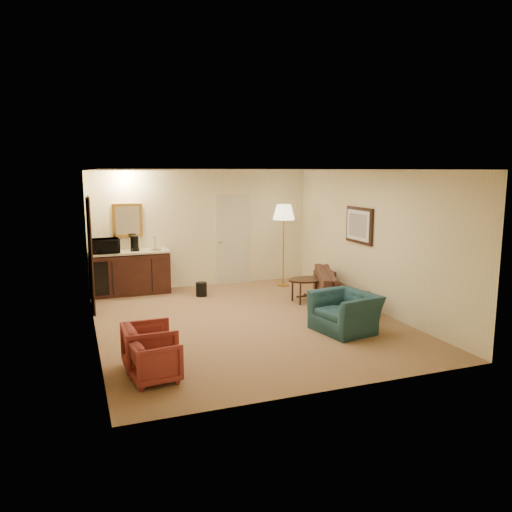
{
  "coord_description": "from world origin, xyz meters",
  "views": [
    {
      "loc": [
        -2.76,
        -7.93,
        2.57
      ],
      "look_at": [
        0.36,
        0.5,
        1.05
      ],
      "focal_mm": 35.0,
      "sensor_mm": 36.0,
      "label": 1
    }
  ],
  "objects_px": {
    "wetbar_cabinet": "(131,273)",
    "sofa": "(340,282)",
    "waste_bin": "(201,289)",
    "coffee_maker": "(135,243)",
    "rose_chair_far": "(150,345)",
    "coffee_table": "(308,290)",
    "floor_lamp": "(283,245)",
    "teal_armchair": "(345,306)",
    "microwave": "(105,244)",
    "rose_chair_near": "(155,359)"
  },
  "relations": [
    {
      "from": "wetbar_cabinet",
      "to": "sofa",
      "type": "xyz_separation_m",
      "value": [
        3.8,
        -2.2,
        -0.03
      ]
    },
    {
      "from": "waste_bin",
      "to": "coffee_maker",
      "type": "xyz_separation_m",
      "value": [
        -1.25,
        0.74,
        0.94
      ]
    },
    {
      "from": "rose_chair_far",
      "to": "coffee_table",
      "type": "bearing_deg",
      "value": -56.5
    },
    {
      "from": "floor_lamp",
      "to": "sofa",
      "type": "bearing_deg",
      "value": -75.89
    },
    {
      "from": "teal_armchair",
      "to": "microwave",
      "type": "xyz_separation_m",
      "value": [
        -3.48,
        3.74,
        0.68
      ]
    },
    {
      "from": "sofa",
      "to": "rose_chair_far",
      "type": "relative_size",
      "value": 3.27
    },
    {
      "from": "teal_armchair",
      "to": "coffee_maker",
      "type": "distance_m",
      "value": 4.82
    },
    {
      "from": "rose_chair_far",
      "to": "coffee_table",
      "type": "distance_m",
      "value": 4.25
    },
    {
      "from": "rose_chair_far",
      "to": "coffee_maker",
      "type": "height_order",
      "value": "coffee_maker"
    },
    {
      "from": "rose_chair_far",
      "to": "microwave",
      "type": "bearing_deg",
      "value": 2.23
    },
    {
      "from": "coffee_table",
      "to": "waste_bin",
      "type": "height_order",
      "value": "coffee_table"
    },
    {
      "from": "rose_chair_far",
      "to": "waste_bin",
      "type": "xyz_separation_m",
      "value": [
        1.6,
        3.6,
        -0.19
      ]
    },
    {
      "from": "wetbar_cabinet",
      "to": "sofa",
      "type": "height_order",
      "value": "wetbar_cabinet"
    },
    {
      "from": "rose_chair_far",
      "to": "microwave",
      "type": "height_order",
      "value": "microwave"
    },
    {
      "from": "coffee_maker",
      "to": "teal_armchair",
      "type": "bearing_deg",
      "value": -56.06
    },
    {
      "from": "rose_chair_near",
      "to": "waste_bin",
      "type": "xyz_separation_m",
      "value": [
        1.6,
        4.0,
        -0.15
      ]
    },
    {
      "from": "coffee_table",
      "to": "floor_lamp",
      "type": "distance_m",
      "value": 1.65
    },
    {
      "from": "rose_chair_far",
      "to": "waste_bin",
      "type": "bearing_deg",
      "value": -25.09
    },
    {
      "from": "rose_chair_far",
      "to": "coffee_table",
      "type": "relative_size",
      "value": 0.82
    },
    {
      "from": "wetbar_cabinet",
      "to": "sofa",
      "type": "relative_size",
      "value": 0.74
    },
    {
      "from": "teal_armchair",
      "to": "rose_chair_near",
      "type": "bearing_deg",
      "value": -84.83
    },
    {
      "from": "microwave",
      "to": "rose_chair_far",
      "type": "bearing_deg",
      "value": -91.86
    },
    {
      "from": "rose_chair_near",
      "to": "rose_chair_far",
      "type": "distance_m",
      "value": 0.4
    },
    {
      "from": "wetbar_cabinet",
      "to": "rose_chair_near",
      "type": "relative_size",
      "value": 2.79
    },
    {
      "from": "floor_lamp",
      "to": "waste_bin",
      "type": "relative_size",
      "value": 6.43
    },
    {
      "from": "floor_lamp",
      "to": "microwave",
      "type": "relative_size",
      "value": 3.43
    },
    {
      "from": "coffee_table",
      "to": "coffee_maker",
      "type": "bearing_deg",
      "value": 148.57
    },
    {
      "from": "sofa",
      "to": "coffee_maker",
      "type": "relative_size",
      "value": 6.89
    },
    {
      "from": "coffee_table",
      "to": "floor_lamp",
      "type": "height_order",
      "value": "floor_lamp"
    },
    {
      "from": "wetbar_cabinet",
      "to": "coffee_maker",
      "type": "bearing_deg",
      "value": 8.44
    },
    {
      "from": "waste_bin",
      "to": "floor_lamp",
      "type": "bearing_deg",
      "value": 8.88
    },
    {
      "from": "rose_chair_far",
      "to": "rose_chair_near",
      "type": "bearing_deg",
      "value": 178.87
    },
    {
      "from": "rose_chair_near",
      "to": "microwave",
      "type": "xyz_separation_m",
      "value": [
        -0.25,
        4.65,
        0.81
      ]
    },
    {
      "from": "wetbar_cabinet",
      "to": "floor_lamp",
      "type": "bearing_deg",
      "value": -6.94
    },
    {
      "from": "wetbar_cabinet",
      "to": "sofa",
      "type": "bearing_deg",
      "value": -30.05
    },
    {
      "from": "waste_bin",
      "to": "microwave",
      "type": "bearing_deg",
      "value": 160.51
    },
    {
      "from": "rose_chair_near",
      "to": "coffee_maker",
      "type": "height_order",
      "value": "coffee_maker"
    },
    {
      "from": "rose_chair_near",
      "to": "coffee_table",
      "type": "bearing_deg",
      "value": -58.48
    },
    {
      "from": "sofa",
      "to": "coffee_table",
      "type": "xyz_separation_m",
      "value": [
        -0.55,
        0.29,
        -0.19
      ]
    },
    {
      "from": "sofa",
      "to": "floor_lamp",
      "type": "xyz_separation_m",
      "value": [
        -0.45,
        1.79,
        0.5
      ]
    },
    {
      "from": "rose_chair_near",
      "to": "wetbar_cabinet",
      "type": "bearing_deg",
      "value": -10.35
    },
    {
      "from": "coffee_maker",
      "to": "wetbar_cabinet",
      "type": "bearing_deg",
      "value": -174.58
    },
    {
      "from": "waste_bin",
      "to": "microwave",
      "type": "xyz_separation_m",
      "value": [
        -1.85,
        0.65,
        0.96
      ]
    },
    {
      "from": "rose_chair_near",
      "to": "microwave",
      "type": "relative_size",
      "value": 1.08
    },
    {
      "from": "teal_armchair",
      "to": "microwave",
      "type": "relative_size",
      "value": 1.79
    },
    {
      "from": "rose_chair_near",
      "to": "coffee_maker",
      "type": "distance_m",
      "value": 4.81
    },
    {
      "from": "teal_armchair",
      "to": "floor_lamp",
      "type": "relative_size",
      "value": 0.52
    },
    {
      "from": "rose_chair_far",
      "to": "wetbar_cabinet",
      "type": "bearing_deg",
      "value": -4.44
    },
    {
      "from": "rose_chair_far",
      "to": "teal_armchair",
      "type": "bearing_deg",
      "value": -82.03
    },
    {
      "from": "rose_chair_far",
      "to": "microwave",
      "type": "xyz_separation_m",
      "value": [
        -0.25,
        4.25,
        0.77
      ]
    }
  ]
}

